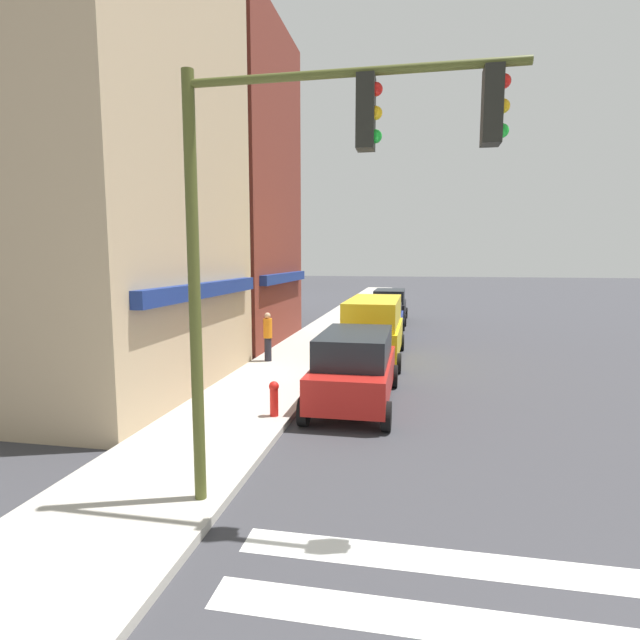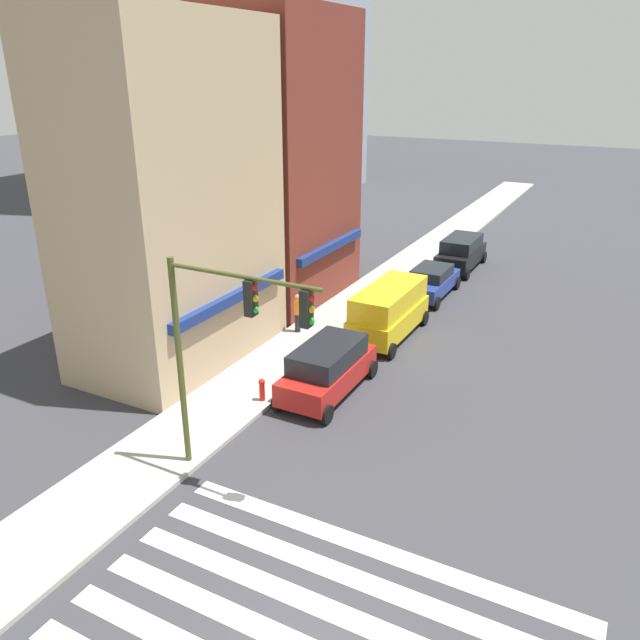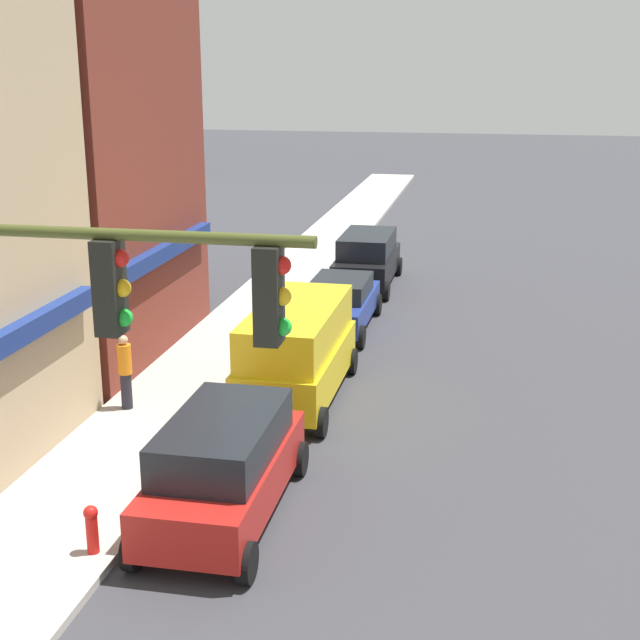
{
  "view_description": "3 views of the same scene",
  "coord_description": "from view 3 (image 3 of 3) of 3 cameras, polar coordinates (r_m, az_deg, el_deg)",
  "views": [
    {
      "loc": [
        -2.29,
        3.17,
        3.9
      ],
      "look_at": [
        12.45,
        6.0,
        2.0
      ],
      "focal_mm": 28.0,
      "sensor_mm": 36.0,
      "label": 1
    },
    {
      "loc": [
        -7.66,
        -4.54,
        11.17
      ],
      "look_at": [
        12.45,
        6.0,
        2.0
      ],
      "focal_mm": 35.0,
      "sensor_mm": 36.0,
      "label": 2
    },
    {
      "loc": [
        -3.25,
        0.21,
        7.93
      ],
      "look_at": [
        19.33,
        4.7,
        1.2
      ],
      "focal_mm": 50.0,
      "sensor_mm": 36.0,
      "label": 3
    }
  ],
  "objects": [
    {
      "name": "suv_red",
      "position": [
        16.1,
        -6.16,
        -9.19
      ],
      "size": [
        4.7,
        2.12,
        1.94
      ],
      "rotation": [
        0.0,
        0.0,
        -0.0
      ],
      "color": "#B21E19",
      "rests_on": "ground_plane"
    },
    {
      "name": "van_yellow",
      "position": [
        21.33,
        -1.48,
        -1.87
      ],
      "size": [
        5.02,
        2.22,
        2.34
      ],
      "rotation": [
        0.0,
        0.0,
        -0.01
      ],
      "color": "yellow",
      "rests_on": "ground_plane"
    },
    {
      "name": "fire_hydrant",
      "position": [
        15.37,
        -14.4,
        -12.71
      ],
      "size": [
        0.24,
        0.24,
        0.84
      ],
      "color": "red",
      "rests_on": "sidewalk_left"
    },
    {
      "name": "sedan_blue",
      "position": [
        27.12,
        1.32,
        1.14
      ],
      "size": [
        4.41,
        2.02,
        1.59
      ],
      "rotation": [
        0.0,
        0.0,
        -0.01
      ],
      "color": "navy",
      "rests_on": "ground_plane"
    },
    {
      "name": "suv_black",
      "position": [
        32.4,
        3.03,
        3.98
      ],
      "size": [
        4.7,
        2.12,
        1.94
      ],
      "rotation": [
        0.0,
        0.0,
        0.0
      ],
      "color": "black",
      "rests_on": "ground_plane"
    },
    {
      "name": "pedestrian_orange_vest",
      "position": [
        20.98,
        -12.36,
        -3.18
      ],
      "size": [
        0.32,
        0.32,
        1.77
      ],
      "rotation": [
        0.0,
        0.0,
        0.98
      ],
      "color": "#23232D",
      "rests_on": "sidewalk_left"
    },
    {
      "name": "traffic_signal",
      "position": [
        9.64,
        -17.63,
        -4.05
      ],
      "size": [
        0.32,
        4.68,
        6.53
      ],
      "color": "#474C1E",
      "rests_on": "ground_plane"
    }
  ]
}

